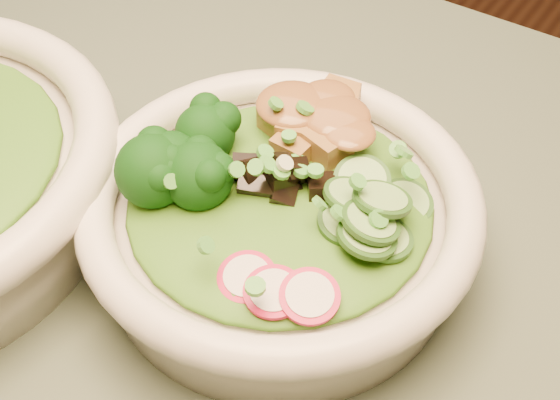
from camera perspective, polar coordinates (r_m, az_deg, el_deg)
The scene contains 9 objects.
salad_bowl at distance 0.49m, azimuth 0.00°, elevation -1.53°, with size 0.25×0.25×0.07m.
lettuce_bed at distance 0.48m, azimuth 0.00°, elevation 0.08°, with size 0.19×0.19×0.02m, color #2E6214.
broccoli_florets at distance 0.48m, azimuth -6.70°, elevation 2.59°, with size 0.07×0.06×0.04m, color black, non-canonical shape.
radish_slices at distance 0.43m, azimuth -2.10°, elevation -5.29°, with size 0.10×0.04×0.02m, color #B40D37, non-canonical shape.
cucumber_slices at distance 0.46m, azimuth 7.17°, elevation -0.72°, with size 0.06×0.06×0.03m, color #81B665, non-canonical shape.
mushroom_heap at distance 0.47m, azimuth 0.41°, elevation 2.07°, with size 0.06×0.06×0.04m, color black, non-canonical shape.
tofu_cubes at distance 0.51m, azimuth 2.15°, elevation 5.42°, with size 0.08×0.06×0.03m, color olive, non-canonical shape.
peanut_sauce at distance 0.50m, azimuth 2.18°, elevation 6.46°, with size 0.06×0.05×0.01m, color brown.
scallion_garnish at distance 0.46m, azimuth 0.00°, elevation 1.97°, with size 0.18×0.18×0.02m, color green, non-canonical shape.
Camera 1 is at (0.17, -0.22, 1.15)m, focal length 50.00 mm.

